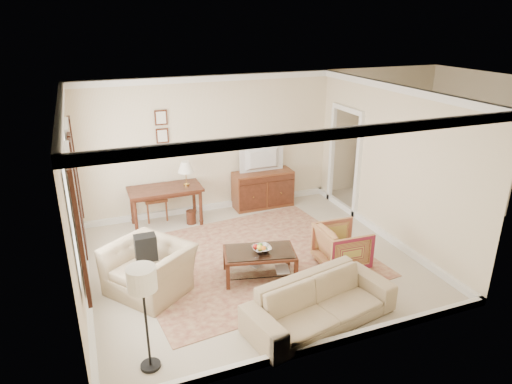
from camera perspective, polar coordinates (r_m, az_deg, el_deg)
room_shell at (r=7.18m, az=-0.63°, el=8.86°), size 5.51×5.01×2.91m
annex_bedroom at (r=11.02m, az=19.56°, el=0.47°), size 3.00×2.70×2.90m
window_front at (r=6.36m, az=-21.61°, el=-3.07°), size 0.12×1.56×1.80m
window_rear at (r=7.86m, az=-21.81°, el=1.42°), size 0.12×1.56×1.80m
doorway at (r=10.03m, az=10.97°, el=3.78°), size 0.10×1.12×2.25m
rug at (r=8.14m, az=-0.69°, el=-8.25°), size 4.22×3.73×0.01m
writing_desk at (r=9.32m, az=-11.28°, el=-0.12°), size 1.45×0.73×0.79m
desk_chair at (r=9.68m, az=-12.55°, el=-0.43°), size 0.51×0.51×1.05m
desk_lamp at (r=9.28m, az=-8.76°, el=2.31°), size 0.32×0.32×0.50m
framed_prints at (r=9.39m, az=-11.72°, el=8.02°), size 0.25×0.04×0.68m
sideboard at (r=10.14m, az=0.86°, el=0.38°), size 1.32×0.51×0.81m
tv at (r=9.85m, az=0.93°, el=5.16°), size 0.96×0.55×0.13m
coffee_table at (r=7.42m, az=0.44°, el=-8.12°), size 1.26×0.91×0.48m
fruit_bowl at (r=7.34m, az=0.73°, el=-7.03°), size 0.42×0.42×0.10m
book_a at (r=7.55m, az=-0.82°, el=-9.17°), size 0.27×0.14×0.38m
book_b at (r=7.46m, az=2.49°, el=-9.64°), size 0.27×0.11×0.38m
striped_armchair at (r=7.88m, az=10.73°, el=-6.45°), size 0.76×0.81×0.80m
club_armchair at (r=7.21m, az=-13.27°, el=-8.42°), size 1.31×1.39×1.02m
backpack at (r=7.10m, az=-13.64°, el=-6.62°), size 0.37×0.39×0.40m
sofa at (r=6.45m, az=8.10°, el=-12.77°), size 2.24×1.05×0.84m
floor_lamp at (r=5.41m, az=-14.01°, el=-11.38°), size 0.34×0.34×1.38m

